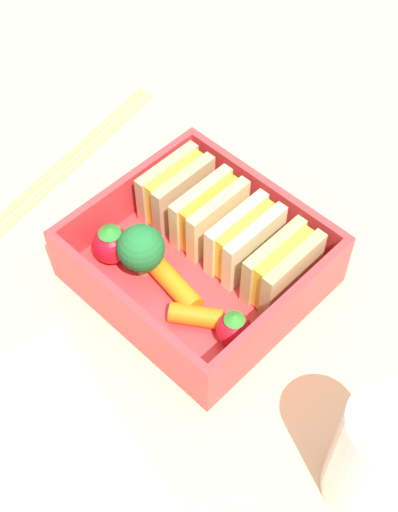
% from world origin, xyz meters
% --- Properties ---
extents(ground_plane, '(1.20, 1.20, 0.02)m').
position_xyz_m(ground_plane, '(0.00, 0.00, -0.01)').
color(ground_plane, '#E4BC8D').
extents(bento_tray, '(0.16, 0.15, 0.01)m').
position_xyz_m(bento_tray, '(0.00, 0.00, 0.01)').
color(bento_tray, '#E5393D').
rests_on(bento_tray, ground_plane).
extents(bento_rim, '(0.16, 0.15, 0.04)m').
position_xyz_m(bento_rim, '(0.00, 0.00, 0.03)').
color(bento_rim, '#E5393D').
rests_on(bento_rim, bento_tray).
extents(sandwich_left, '(0.03, 0.06, 0.04)m').
position_xyz_m(sandwich_left, '(-0.05, 0.03, 0.03)').
color(sandwich_left, tan).
rests_on(sandwich_left, bento_tray).
extents(sandwich_center_left, '(0.03, 0.06, 0.04)m').
position_xyz_m(sandwich_center_left, '(-0.02, 0.03, 0.03)').
color(sandwich_center_left, '#E4BF7E').
rests_on(sandwich_center_left, bento_tray).
extents(sandwich_center, '(0.03, 0.06, 0.04)m').
position_xyz_m(sandwich_center, '(0.02, 0.03, 0.03)').
color(sandwich_center, beige).
rests_on(sandwich_center, bento_tray).
extents(sandwich_center_right, '(0.03, 0.06, 0.04)m').
position_xyz_m(sandwich_center_right, '(0.05, 0.03, 0.03)').
color(sandwich_center_right, tan).
rests_on(sandwich_center_right, bento_tray).
extents(strawberry_left, '(0.03, 0.03, 0.03)m').
position_xyz_m(strawberry_left, '(-0.05, -0.04, 0.03)').
color(strawberry_left, red).
rests_on(strawberry_left, bento_tray).
extents(broccoli_floret, '(0.03, 0.03, 0.04)m').
position_xyz_m(broccoli_floret, '(-0.03, -0.03, 0.04)').
color(broccoli_floret, '#8DBF65').
rests_on(broccoli_floret, bento_tray).
extents(carrot_stick_left, '(0.05, 0.02, 0.02)m').
position_xyz_m(carrot_stick_left, '(-0.00, -0.03, 0.02)').
color(carrot_stick_left, orange).
rests_on(carrot_stick_left, bento_tray).
extents(carrot_stick_far_left, '(0.04, 0.03, 0.01)m').
position_xyz_m(carrot_stick_far_left, '(0.03, -0.03, 0.02)').
color(carrot_stick_far_left, orange).
rests_on(carrot_stick_far_left, bento_tray).
extents(strawberry_far_left, '(0.02, 0.02, 0.03)m').
position_xyz_m(strawberry_far_left, '(0.06, -0.03, 0.03)').
color(strawberry_far_left, red).
rests_on(strawberry_far_left, bento_tray).
extents(chopstick_pair, '(0.05, 0.21, 0.01)m').
position_xyz_m(chopstick_pair, '(-0.16, 0.01, 0.00)').
color(chopstick_pair, tan).
rests_on(chopstick_pair, ground_plane).
extents(drinking_glass, '(0.05, 0.05, 0.10)m').
position_xyz_m(drinking_glass, '(0.18, -0.04, 0.05)').
color(drinking_glass, white).
rests_on(drinking_glass, ground_plane).
extents(folded_napkin, '(0.17, 0.13, 0.00)m').
position_xyz_m(folded_napkin, '(0.02, -0.16, 0.00)').
color(folded_napkin, silver).
rests_on(folded_napkin, ground_plane).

